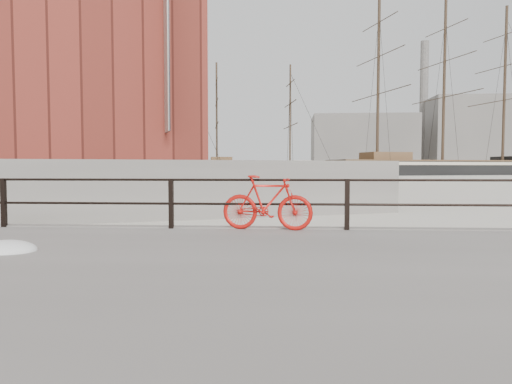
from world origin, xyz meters
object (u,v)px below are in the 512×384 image
(bicycle, at_px, (267,203))
(workboat_far, at_px, (90,181))
(barque_black, at_px, (442,175))
(schooner_left, at_px, (164,176))
(schooner_mid, at_px, (254,176))
(workboat_near, at_px, (62,183))

(bicycle, relative_size, workboat_far, 0.18)
(bicycle, height_order, barque_black, barque_black)
(schooner_left, bearing_deg, workboat_far, -79.27)
(schooner_mid, xyz_separation_m, workboat_far, (-16.28, -35.11, 0.00))
(bicycle, xyz_separation_m, schooner_left, (-22.48, 75.44, -0.89))
(schooner_mid, xyz_separation_m, schooner_left, (-16.88, -1.20, 0.00))
(schooner_mid, bearing_deg, workboat_near, -122.23)
(bicycle, distance_m, workboat_far, 46.95)
(schooner_left, distance_m, workboat_near, 40.42)
(bicycle, xyz_separation_m, schooner_mid, (-5.60, 76.64, -0.89))
(barque_black, bearing_deg, schooner_left, 172.84)
(barque_black, distance_m, schooner_left, 56.22)
(workboat_near, bearing_deg, schooner_mid, 39.71)
(workboat_near, height_order, workboat_far, same)
(schooner_mid, relative_size, schooner_left, 1.31)
(barque_black, bearing_deg, workboat_near, -155.34)
(barque_black, xyz_separation_m, schooner_left, (-55.00, -11.64, 0.00))
(workboat_far, bearing_deg, schooner_left, 47.74)
(bicycle, height_order, workboat_near, workboat_near)
(bicycle, bearing_deg, barque_black, 77.17)
(barque_black, distance_m, schooner_mid, 39.52)
(barque_black, distance_m, workboat_far, 70.96)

